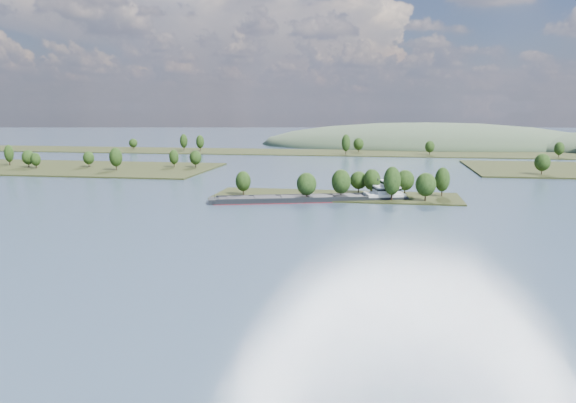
# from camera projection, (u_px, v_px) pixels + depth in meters

# --- Properties ---
(ground) EXTENTS (1800.00, 1800.00, 0.00)m
(ground) POSITION_uv_depth(u_px,v_px,m) (320.00, 227.00, 172.39)
(ground) COLOR #34475A
(ground) RESTS_ON ground
(tree_island) EXTENTS (100.00, 31.71, 14.47)m
(tree_island) POSITION_uv_depth(u_px,v_px,m) (353.00, 188.00, 227.69)
(tree_island) COLOR black
(tree_island) RESTS_ON ground
(back_shoreline) EXTENTS (900.00, 60.00, 16.62)m
(back_shoreline) POSITION_uv_depth(u_px,v_px,m) (368.00, 153.00, 443.20)
(back_shoreline) COLOR black
(back_shoreline) RESTS_ON ground
(hill_west) EXTENTS (320.00, 160.00, 44.00)m
(hill_west) POSITION_uv_depth(u_px,v_px,m) (427.00, 146.00, 532.09)
(hill_west) COLOR #384A33
(hill_west) RESTS_ON ground
(cargo_barge) EXTENTS (77.33, 31.09, 10.54)m
(cargo_barge) POSITION_uv_depth(u_px,v_px,m) (323.00, 197.00, 220.32)
(cargo_barge) COLOR black
(cargo_barge) RESTS_ON ground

